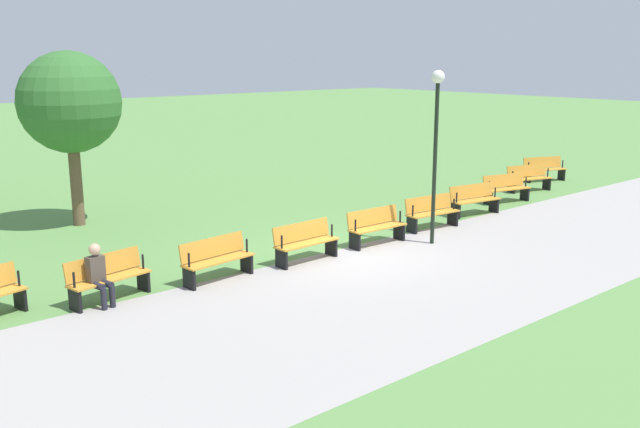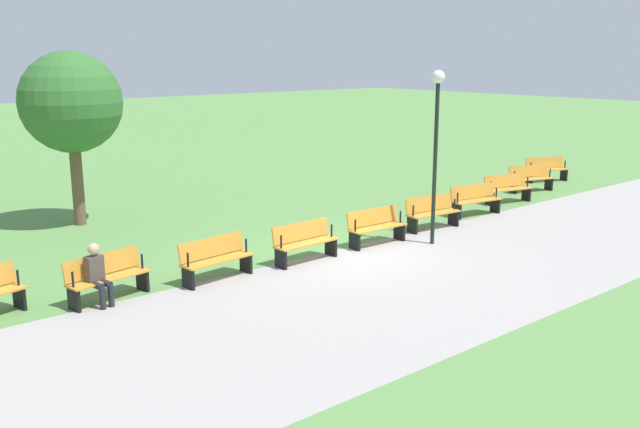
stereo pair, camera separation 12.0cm
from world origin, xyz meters
The scene contains 14 objects.
ground_plane centered at (0.00, 0.00, 0.00)m, with size 120.00×120.00×0.00m, color #5B8C47.
path_paving centered at (0.00, 2.57, 0.00)m, with size 39.22×5.74×0.01m, color #A39E99.
bench_0 centered at (-12.22, -2.34, 0.47)m, with size 1.69×1.03×0.89m.
bench_1 centered at (-10.07, -1.60, 0.47)m, with size 1.70×0.94×0.89m.
bench_2 centered at (-7.88, -1.00, 0.47)m, with size 1.70×0.84×0.89m.
bench_3 centered at (-5.66, -0.54, 0.47)m, with size 1.69×0.74×0.89m.
bench_4 centered at (-3.40, -0.24, 0.47)m, with size 1.67×0.63×0.89m.
bench_5 centered at (-1.14, -0.09, 0.47)m, with size 1.65×0.53×0.89m.
bench_6 centered at (1.14, -0.09, 0.47)m, with size 1.65×0.53×0.89m.
bench_7 centered at (3.40, -0.24, 0.47)m, with size 1.67×0.63×0.89m.
bench_8 centered at (5.66, -0.54, 0.47)m, with size 1.69×0.74×0.89m.
person_seated centered at (5.91, -0.36, 0.64)m, with size 0.39×0.56×1.20m.
tree_1 centered at (3.75, -6.87, 3.36)m, with size 2.73×2.73×4.75m.
lamp_post centered at (-2.27, 0.78, 2.95)m, with size 0.32×0.32×4.28m.
Camera 1 is at (10.74, 11.79, 4.64)m, focal length 38.87 mm.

